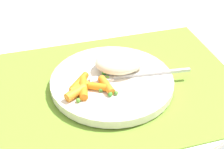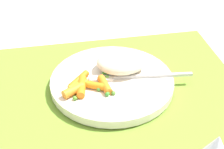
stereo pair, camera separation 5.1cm
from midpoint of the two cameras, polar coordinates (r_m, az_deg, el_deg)
ground_plane at (r=0.67m, az=-2.17°, el=-2.29°), size 2.40×2.40×0.00m
placemat at (r=0.67m, az=-2.18°, el=-2.09°), size 0.50×0.37×0.01m
plate at (r=0.66m, az=-2.20°, el=-1.33°), size 0.24×0.24×0.02m
rice_mound at (r=0.68m, az=-0.83°, el=2.19°), size 0.10×0.08×0.04m
carrot_portion at (r=0.63m, az=-6.51°, el=-2.18°), size 0.09×0.08×0.02m
pea_scatter at (r=0.63m, az=-5.47°, el=-2.23°), size 0.09×0.07×0.01m
fork at (r=0.66m, az=0.83°, el=-0.25°), size 0.20×0.03×0.01m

